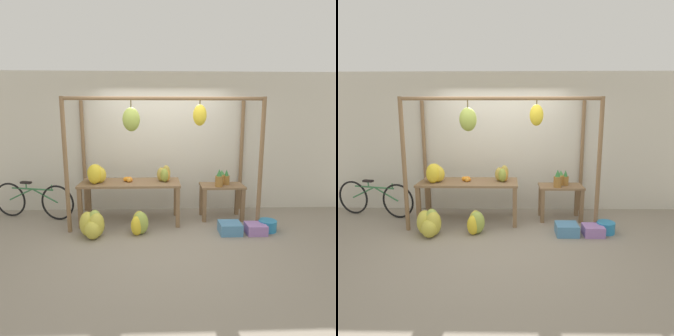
% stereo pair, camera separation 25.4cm
% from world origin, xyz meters
% --- Properties ---
extents(ground_plane, '(20.00, 20.00, 0.00)m').
position_xyz_m(ground_plane, '(0.00, 0.00, 0.00)').
color(ground_plane, gray).
extents(shop_wall_back, '(8.00, 0.08, 2.80)m').
position_xyz_m(shop_wall_back, '(0.00, 1.42, 1.40)').
color(shop_wall_back, beige).
rests_on(shop_wall_back, ground_plane).
extents(stall_awning, '(3.28, 1.28, 2.24)m').
position_xyz_m(stall_awning, '(-0.06, 0.47, 1.58)').
color(stall_awning, brown).
rests_on(stall_awning, ground_plane).
extents(display_table_main, '(1.79, 0.72, 0.76)m').
position_xyz_m(display_table_main, '(-0.61, 0.67, 0.66)').
color(display_table_main, brown).
rests_on(display_table_main, ground_plane).
extents(display_table_side, '(0.81, 0.48, 0.66)m').
position_xyz_m(display_table_side, '(1.10, 0.79, 0.49)').
color(display_table_side, brown).
rests_on(display_table_side, ground_plane).
extents(banana_pile_on_table, '(0.41, 0.51, 0.35)m').
position_xyz_m(banana_pile_on_table, '(-1.22, 0.63, 0.92)').
color(banana_pile_on_table, gold).
rests_on(banana_pile_on_table, display_table_main).
extents(orange_pile, '(0.18, 0.18, 0.09)m').
position_xyz_m(orange_pile, '(-0.64, 0.67, 0.80)').
color(orange_pile, orange).
rests_on(orange_pile, display_table_main).
extents(pineapple_cluster, '(0.30, 0.33, 0.32)m').
position_xyz_m(pineapple_cluster, '(1.09, 0.76, 0.78)').
color(pineapple_cluster, olive).
rests_on(pineapple_cluster, display_table_side).
extents(banana_pile_ground_left, '(0.46, 0.49, 0.44)m').
position_xyz_m(banana_pile_ground_left, '(-1.17, 0.01, 0.20)').
color(banana_pile_ground_left, gold).
rests_on(banana_pile_ground_left, ground_plane).
extents(banana_pile_ground_right, '(0.33, 0.38, 0.39)m').
position_xyz_m(banana_pile_ground_right, '(-0.42, 0.08, 0.19)').
color(banana_pile_ground_right, '#9EB247').
rests_on(banana_pile_ground_right, ground_plane).
extents(fruit_crate_white, '(0.36, 0.33, 0.19)m').
position_xyz_m(fruit_crate_white, '(1.09, 0.05, 0.09)').
color(fruit_crate_white, '#4C84B2').
rests_on(fruit_crate_white, ground_plane).
extents(blue_bucket, '(0.30, 0.30, 0.19)m').
position_xyz_m(blue_bucket, '(1.76, 0.14, 0.09)').
color(blue_bucket, teal).
rests_on(blue_bucket, ground_plane).
extents(parked_bicycle, '(1.66, 0.42, 0.71)m').
position_xyz_m(parked_bicycle, '(-2.49, 0.91, 0.35)').
color(parked_bicycle, black).
rests_on(parked_bicycle, ground_plane).
extents(papaya_pile, '(0.30, 0.32, 0.29)m').
position_xyz_m(papaya_pile, '(0.01, 0.69, 0.88)').
color(papaya_pile, '#93A33D').
rests_on(papaya_pile, display_table_main).
extents(fruit_crate_purple, '(0.32, 0.30, 0.17)m').
position_xyz_m(fruit_crate_purple, '(1.52, 0.03, 0.08)').
color(fruit_crate_purple, '#9970B7').
rests_on(fruit_crate_purple, ground_plane).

